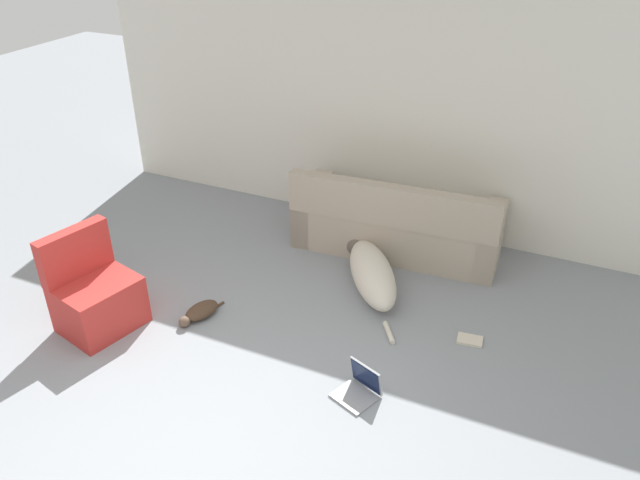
# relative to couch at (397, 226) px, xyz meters

# --- Properties ---
(ground_plane) EXTENTS (20.00, 20.00, 0.00)m
(ground_plane) POSITION_rel_couch_xyz_m (-0.44, -3.12, -0.29)
(ground_plane) COLOR gray
(wall_back) EXTENTS (6.43, 0.06, 2.59)m
(wall_back) POSITION_rel_couch_xyz_m (-0.44, 0.56, 1.01)
(wall_back) COLOR silver
(wall_back) RESTS_ON ground_plane
(couch) EXTENTS (2.11, 0.89, 0.85)m
(couch) POSITION_rel_couch_xyz_m (0.00, 0.00, 0.00)
(couch) COLOR tan
(couch) RESTS_ON ground_plane
(dog) EXTENTS (0.99, 1.42, 0.35)m
(dog) POSITION_rel_couch_xyz_m (-0.02, -0.71, -0.11)
(dog) COLOR beige
(dog) RESTS_ON ground_plane
(cat) EXTENTS (0.27, 0.49, 0.12)m
(cat) POSITION_rel_couch_xyz_m (-1.20, -1.81, -0.23)
(cat) COLOR #473323
(cat) RESTS_ON ground_plane
(laptop_open) EXTENTS (0.37, 0.37, 0.25)m
(laptop_open) POSITION_rel_couch_xyz_m (0.43, -2.10, -0.21)
(laptop_open) COLOR gray
(laptop_open) RESTS_ON ground_plane
(book_cream) EXTENTS (0.22, 0.16, 0.02)m
(book_cream) POSITION_rel_couch_xyz_m (1.04, -1.15, -0.27)
(book_cream) COLOR beige
(book_cream) RESTS_ON ground_plane
(side_chair) EXTENTS (0.68, 0.74, 0.87)m
(side_chair) POSITION_rel_couch_xyz_m (-1.93, -2.25, 0.01)
(side_chair) COLOR #B72D28
(side_chair) RESTS_ON ground_plane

